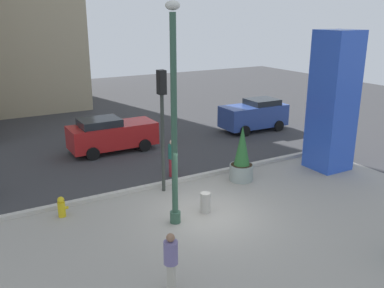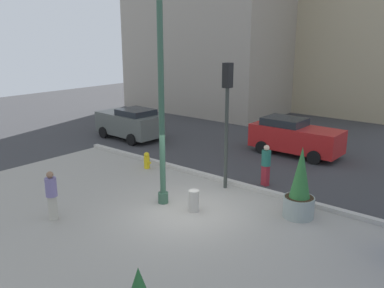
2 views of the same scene
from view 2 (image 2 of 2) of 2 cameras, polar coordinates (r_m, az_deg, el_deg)
The scene contains 12 objects.
ground_plane at distance 17.08m, azimuth 8.12°, elevation -4.99°, with size 60.00×60.00×0.00m, color #38383A.
plaza_pavement at distance 12.74m, azimuth -6.54°, elevation -12.20°, with size 18.00×10.00×0.02m, color #9E998E.
curb_strip at distance 16.35m, azimuth 6.50°, elevation -5.56°, with size 18.00×0.24×0.16m, color #B7B2A8.
lamp_post at distance 13.78m, azimuth -4.26°, elevation 5.29°, with size 0.44×0.44×7.14m.
potted_plant_near_right at distance 13.76m, azimuth 14.71°, elevation -6.12°, with size 1.00×1.00×2.39m.
fire_hydrant at distance 18.34m, azimuth -6.28°, elevation -2.28°, with size 0.36×0.26×0.75m.
concrete_bollard at distance 13.95m, azimuth 0.23°, elevation -7.89°, with size 0.36×0.36×0.75m, color #B2ADA3.
traffic_light_corner at distance 15.29m, azimuth 4.88°, elevation 5.29°, with size 0.28×0.42×4.80m.
car_curb_east at distance 20.83m, azimuth 14.03°, elevation 0.99°, with size 4.39×1.98×1.78m.
car_passing_lane at distance 23.54m, azimuth -8.58°, elevation 2.89°, with size 4.04×2.15×1.76m.
pedestrian_on_sidewalk at distance 16.33m, azimuth 10.20°, elevation -2.62°, with size 0.45×0.45×1.65m.
pedestrian_crossing at distance 13.90m, azimuth -18.88°, elevation -6.47°, with size 0.50×0.50×1.64m.
Camera 2 is at (8.25, -9.77, 5.83)m, focal length 38.50 mm.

